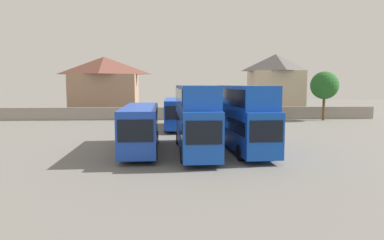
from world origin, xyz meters
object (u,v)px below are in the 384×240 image
(bus_1, at_px, (141,126))
(house_terrace_left, at_px, (105,86))
(bus_4, at_px, (176,112))
(bus_2, at_px, (195,115))
(bus_3, at_px, (244,115))
(house_terrace_centre, at_px, (275,84))
(tree_left_of_lot, at_px, (324,85))
(bus_5, at_px, (205,112))

(bus_1, xyz_separation_m, house_terrace_left, (-8.44, 30.35, 2.84))
(bus_4, bearing_deg, bus_2, 5.46)
(bus_2, xyz_separation_m, house_terrace_left, (-12.56, 30.95, 1.97))
(bus_3, distance_m, house_terrace_centre, 33.97)
(bus_4, height_order, tree_left_of_lot, tree_left_of_lot)
(bus_3, height_order, tree_left_of_lot, tree_left_of_lot)
(tree_left_of_lot, bearing_deg, bus_3, -125.32)
(house_terrace_centre, xyz_separation_m, tree_left_of_lot, (4.32, -9.40, -0.20))
(house_terrace_left, height_order, house_terrace_centre, house_terrace_centre)
(bus_3, height_order, bus_4, bus_3)
(bus_4, bearing_deg, bus_3, 19.66)
(bus_5, relative_size, house_terrace_left, 0.94)
(bus_4, relative_size, house_terrace_left, 0.99)
(house_terrace_left, xyz_separation_m, house_terrace_centre, (27.89, 0.95, 0.31))
(bus_1, distance_m, bus_2, 4.25)
(bus_1, distance_m, bus_5, 15.12)
(bus_4, distance_m, house_terrace_left, 20.22)
(house_terrace_centre, distance_m, tree_left_of_lot, 10.34)
(bus_5, bearing_deg, house_terrace_left, -138.88)
(house_terrace_left, bearing_deg, bus_3, -62.19)
(bus_4, height_order, house_terrace_centre, house_terrace_centre)
(bus_1, height_order, house_terrace_left, house_terrace_left)
(bus_5, distance_m, house_terrace_centre, 22.21)
(house_terrace_left, bearing_deg, tree_left_of_lot, -14.70)
(bus_1, bearing_deg, tree_left_of_lot, 130.82)
(bus_5, bearing_deg, bus_1, -24.21)
(bus_1, bearing_deg, bus_3, 84.19)
(bus_3, distance_m, bus_5, 14.50)
(bus_3, bearing_deg, bus_1, -97.85)
(bus_3, xyz_separation_m, house_terrace_left, (-16.30, 30.90, 1.99))
(bus_3, relative_size, house_terrace_centre, 1.04)
(bus_5, bearing_deg, tree_left_of_lot, 114.34)
(bus_5, relative_size, house_terrace_centre, 1.01)
(bus_5, xyz_separation_m, tree_left_of_lot, (17.63, 8.08, 3.04))
(bus_2, relative_size, bus_4, 1.12)
(bus_2, relative_size, bus_5, 1.18)
(bus_2, bearing_deg, tree_left_of_lot, 137.29)
(bus_4, bearing_deg, house_terrace_centre, 136.53)
(bus_1, relative_size, bus_5, 1.08)
(bus_1, distance_m, house_terrace_centre, 36.99)
(house_terrace_left, distance_m, house_terrace_centre, 27.90)
(bus_2, height_order, tree_left_of_lot, tree_left_of_lot)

